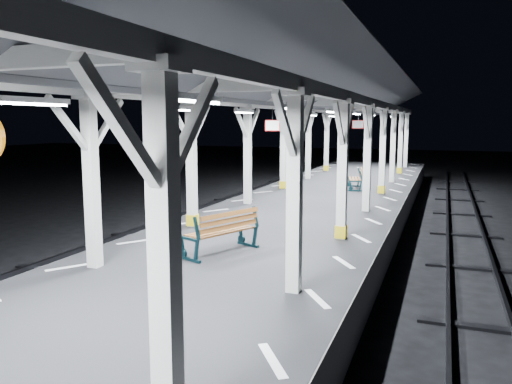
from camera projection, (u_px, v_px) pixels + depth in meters
The scene contains 9 objects.
ground at pixel (231, 296), 10.96m from camera, with size 120.00×120.00×0.00m, color black.
platform at pixel (231, 274), 10.89m from camera, with size 6.00×50.00×1.00m, color black.
hazard_stripes_left at pixel (135, 242), 11.68m from camera, with size 1.00×48.00×0.01m, color silver.
hazard_stripes_right at pixel (344, 262), 9.96m from camera, with size 1.00×48.00×0.01m, color silver.
track_left at pixel (52, 268), 12.70m from camera, with size 2.20×60.00×0.16m.
track_right at pixel (480, 325), 9.19m from camera, with size 2.20×60.00×0.16m.
canopy at pixel (230, 84), 10.30m from camera, with size 5.40×49.00×4.65m.
bench_mid at pixel (224, 231), 10.55m from camera, with size 1.26×1.85×0.94m.
bench_far at pixel (357, 178), 20.70m from camera, with size 0.89×1.65×0.85m.
Camera 1 is at (4.23, -9.65, 3.80)m, focal length 35.00 mm.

